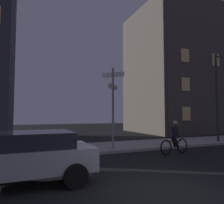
{
  "coord_description": "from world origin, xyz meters",
  "views": [
    {
      "loc": [
        -3.33,
        -4.14,
        1.89
      ],
      "look_at": [
        1.07,
        6.19,
        2.59
      ],
      "focal_mm": 33.49,
      "sensor_mm": 36.0,
      "label": 1
    }
  ],
  "objects": [
    {
      "name": "cyclist",
      "position": [
        3.52,
        4.1,
        0.75
      ],
      "size": [
        1.81,
        0.38,
        1.61
      ],
      "color": "black",
      "rests_on": "ground_plane"
    },
    {
      "name": "ground_plane",
      "position": [
        0.0,
        0.0,
        0.0
      ],
      "size": [
        80.0,
        80.0,
        0.0
      ],
      "primitive_type": "plane",
      "color": "black"
    },
    {
      "name": "street_lamp",
      "position": [
        8.92,
        5.99,
        3.65
      ],
      "size": [
        1.66,
        0.28,
        5.91
      ],
      "color": "#2D2D30",
      "rests_on": "sidewalk_kerb"
    },
    {
      "name": "car_near_left",
      "position": [
        -3.24,
        2.16,
        0.77
      ],
      "size": [
        3.95,
        2.08,
        1.42
      ],
      "color": "#B7B7BC",
      "rests_on": "ground_plane"
    },
    {
      "name": "sidewalk_kerb",
      "position": [
        0.0,
        6.96,
        0.07
      ],
      "size": [
        40.0,
        3.29,
        0.14
      ],
      "primitive_type": "cube",
      "color": "#9E9991",
      "rests_on": "ground_plane"
    },
    {
      "name": "signpost",
      "position": [
        0.92,
        5.69,
        2.55
      ],
      "size": [
        0.88,
        0.88,
        4.18
      ],
      "color": "gray",
      "rests_on": "sidewalk_kerb"
    },
    {
      "name": "building_right_block",
      "position": [
        13.73,
        14.62,
        6.72
      ],
      "size": [
        11.41,
        8.8,
        13.44
      ],
      "color": "#4C443D",
      "rests_on": "ground_plane"
    }
  ]
}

